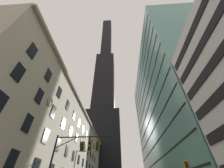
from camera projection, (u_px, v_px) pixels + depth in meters
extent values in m
cube|color=#B2A88E|center=(62.00, 149.00, 39.12)|extent=(12.09, 70.86, 22.63)
cube|color=#9E937A|center=(87.00, 116.00, 45.58)|extent=(0.70, 70.86, 0.60)
cube|color=black|center=(11.00, 161.00, 13.84)|extent=(0.14, 1.40, 2.20)
cube|color=black|center=(36.00, 167.00, 17.68)|extent=(0.14, 1.40, 2.20)
cube|color=black|center=(28.00, 123.00, 16.52)|extent=(0.14, 1.40, 2.20)
cube|color=black|center=(46.00, 136.00, 20.36)|extent=(0.14, 1.40, 2.20)
cube|color=black|center=(58.00, 145.00, 24.20)|extent=(0.14, 1.40, 2.20)
cube|color=black|center=(67.00, 151.00, 28.05)|extent=(0.14, 1.40, 2.20)
cube|color=black|center=(73.00, 156.00, 31.89)|extent=(0.14, 1.40, 2.20)
cube|color=black|center=(79.00, 160.00, 35.74)|extent=(0.14, 1.40, 2.20)
cube|color=black|center=(83.00, 163.00, 39.58)|extent=(0.14, 1.40, 2.20)
cube|color=black|center=(86.00, 165.00, 43.43)|extent=(0.14, 1.40, 2.20)
cube|color=black|center=(89.00, 167.00, 47.27)|extent=(0.14, 1.40, 2.20)
cube|color=black|center=(19.00, 72.00, 15.35)|extent=(0.14, 1.40, 2.20)
cube|color=black|center=(39.00, 96.00, 19.19)|extent=(0.14, 1.40, 2.20)
cube|color=black|center=(53.00, 112.00, 23.04)|extent=(0.14, 1.40, 2.20)
cube|color=black|center=(63.00, 123.00, 26.88)|extent=(0.14, 1.40, 2.20)
cube|color=black|center=(71.00, 132.00, 30.73)|extent=(0.14, 1.40, 2.20)
cube|color=black|center=(76.00, 138.00, 34.57)|extent=(0.14, 1.40, 2.20)
cube|color=black|center=(81.00, 143.00, 38.42)|extent=(0.14, 1.40, 2.20)
cube|color=black|center=(85.00, 148.00, 42.26)|extent=(0.14, 1.40, 2.20)
cube|color=black|center=(88.00, 151.00, 46.10)|extent=(0.14, 1.40, 2.20)
cube|color=black|center=(91.00, 154.00, 49.95)|extent=(0.14, 1.40, 2.20)
cube|color=black|center=(93.00, 157.00, 53.79)|extent=(0.14, 1.40, 2.20)
cube|color=black|center=(95.00, 159.00, 57.64)|extent=(0.14, 1.40, 2.20)
cube|color=black|center=(32.00, 51.00, 18.03)|extent=(0.14, 1.40, 2.20)
cube|color=black|center=(48.00, 75.00, 21.87)|extent=(0.14, 1.40, 2.20)
cube|color=black|center=(59.00, 93.00, 25.71)|extent=(0.14, 1.40, 2.20)
cube|color=black|center=(68.00, 105.00, 29.56)|extent=(0.14, 1.40, 2.20)
cube|color=black|center=(74.00, 115.00, 33.40)|extent=(0.14, 1.40, 2.20)
cube|color=black|center=(79.00, 123.00, 37.25)|extent=(0.14, 1.40, 2.20)
cube|color=black|center=(83.00, 129.00, 41.09)|extent=(0.14, 1.40, 2.20)
cube|color=black|center=(86.00, 135.00, 44.94)|extent=(0.14, 1.40, 2.20)
cube|color=black|center=(89.00, 139.00, 48.78)|extent=(0.14, 1.40, 2.20)
cube|color=black|center=(92.00, 143.00, 52.63)|extent=(0.14, 1.40, 2.20)
cube|color=black|center=(94.00, 146.00, 56.47)|extent=(0.14, 1.40, 2.20)
cube|color=black|center=(96.00, 149.00, 60.32)|extent=(0.14, 1.40, 2.20)
torus|color=olive|center=(50.00, 102.00, 21.99)|extent=(0.14, 1.52, 1.52)
cylinder|color=silver|center=(50.00, 102.00, 21.99)|extent=(0.05, 1.31, 1.31)
cube|color=black|center=(51.00, 101.00, 22.09)|extent=(0.03, 0.09, 0.39)
cube|color=black|center=(50.00, 103.00, 21.73)|extent=(0.03, 0.34, 0.53)
cube|color=black|center=(102.00, 149.00, 82.19)|extent=(24.44, 24.44, 44.28)
cube|color=black|center=(105.00, 83.00, 116.83)|extent=(17.11, 17.11, 64.41)
cube|color=black|center=(107.00, 39.00, 163.03)|extent=(11.00, 11.00, 80.51)
cylinder|color=silver|center=(106.00, 21.00, 195.50)|extent=(1.20, 1.20, 21.02)
cylinder|color=silver|center=(109.00, 21.00, 195.28)|extent=(1.20, 1.20, 21.02)
cube|color=black|center=(210.00, 68.00, 14.24)|extent=(0.16, 11.75, 1.10)
cube|color=black|center=(198.00, 51.00, 16.15)|extent=(0.16, 11.75, 1.10)
cube|color=black|center=(189.00, 38.00, 18.07)|extent=(0.16, 11.75, 1.10)
cube|color=slate|center=(168.00, 109.00, 47.65)|extent=(15.25, 53.20, 49.46)
cube|color=black|center=(157.00, 162.00, 37.35)|extent=(0.12, 52.20, 0.24)
cube|color=black|center=(154.00, 147.00, 39.90)|extent=(0.12, 52.20, 0.24)
cube|color=black|center=(151.00, 134.00, 42.45)|extent=(0.12, 52.20, 0.24)
cube|color=black|center=(149.00, 122.00, 45.01)|extent=(0.12, 52.20, 0.24)
cube|color=black|center=(147.00, 112.00, 47.56)|extent=(0.12, 52.20, 0.24)
cube|color=black|center=(145.00, 102.00, 50.11)|extent=(0.12, 52.20, 0.24)
cube|color=black|center=(144.00, 94.00, 52.66)|extent=(0.12, 52.20, 0.24)
cube|color=black|center=(142.00, 86.00, 55.21)|extent=(0.12, 52.20, 0.24)
cube|color=black|center=(141.00, 79.00, 57.76)|extent=(0.12, 52.20, 0.24)
cube|color=black|center=(140.00, 73.00, 60.31)|extent=(0.12, 52.20, 0.24)
cylinder|color=black|center=(50.00, 167.00, 13.95)|extent=(0.20, 0.20, 6.72)
cylinder|color=black|center=(84.00, 137.00, 15.77)|extent=(6.60, 0.14, 0.14)
cylinder|color=black|center=(67.00, 142.00, 15.48)|extent=(2.72, 0.10, 1.38)
cylinder|color=black|center=(83.00, 139.00, 15.58)|extent=(0.04, 0.04, 0.60)
cube|color=black|center=(82.00, 146.00, 15.10)|extent=(0.30, 0.30, 0.90)
cube|color=olive|center=(82.00, 147.00, 15.23)|extent=(0.40, 0.40, 1.04)
sphere|color=red|center=(82.00, 143.00, 15.16)|extent=(0.20, 0.20, 0.20)
sphere|color=#4B3A08|center=(82.00, 146.00, 14.98)|extent=(0.20, 0.20, 0.20)
sphere|color=#083D10|center=(81.00, 148.00, 14.80)|extent=(0.20, 0.20, 0.20)
cylinder|color=black|center=(90.00, 139.00, 15.53)|extent=(0.04, 0.04, 0.60)
cube|color=black|center=(90.00, 146.00, 15.06)|extent=(0.30, 0.30, 0.90)
cube|color=olive|center=(90.00, 146.00, 15.19)|extent=(0.40, 0.40, 1.04)
sphere|color=#450808|center=(90.00, 143.00, 15.11)|extent=(0.20, 0.20, 0.20)
sphere|color=yellow|center=(89.00, 146.00, 14.93)|extent=(0.20, 0.20, 0.20)
sphere|color=#083D10|center=(89.00, 148.00, 14.76)|extent=(0.20, 0.20, 0.20)
cylinder|color=black|center=(98.00, 139.00, 15.49)|extent=(0.04, 0.04, 0.60)
cube|color=black|center=(97.00, 146.00, 15.01)|extent=(0.30, 0.30, 0.90)
cube|color=olive|center=(98.00, 146.00, 15.14)|extent=(0.40, 0.40, 1.04)
sphere|color=red|center=(97.00, 143.00, 15.07)|extent=(0.20, 0.20, 0.20)
sphere|color=#4B3A08|center=(97.00, 145.00, 14.89)|extent=(0.20, 0.20, 0.20)
sphere|color=#083D10|center=(97.00, 148.00, 14.71)|extent=(0.20, 0.20, 0.20)
cube|color=black|center=(187.00, 167.00, 12.37)|extent=(0.30, 0.30, 0.90)
cube|color=olive|center=(187.00, 168.00, 12.50)|extent=(0.40, 0.40, 1.04)
sphere|color=red|center=(187.00, 164.00, 12.43)|extent=(0.20, 0.20, 0.20)
sphere|color=#4B3A08|center=(188.00, 167.00, 12.25)|extent=(0.20, 0.20, 0.20)
cylinder|color=#47474C|center=(82.00, 151.00, 25.86)|extent=(2.13, 0.10, 0.10)
ellipsoid|color=#EFE5C6|center=(87.00, 152.00, 25.75)|extent=(0.56, 0.32, 0.24)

